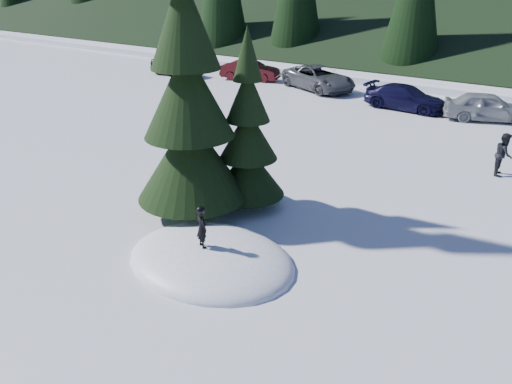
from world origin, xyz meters
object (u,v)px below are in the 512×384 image
Objects in this scene: car_1 at (250,70)px; spruce_short at (248,140)px; car_2 at (319,78)px; child_skier at (202,228)px; spruce_tall at (188,104)px; car_0 at (177,65)px; car_4 at (488,107)px; adult_0 at (504,154)px; car_3 at (405,97)px.

spruce_short is at bearing -160.84° from car_1.
child_skier is at bearing -135.56° from car_2.
spruce_tall is 2.09× the size of car_0.
spruce_tall is 3.71m from child_skier.
spruce_tall is 16.88m from car_4.
car_1 is 5.21m from car_2.
spruce_short is at bearing -48.59° from child_skier.
spruce_short reaches higher than car_4.
spruce_tall is 22.54m from car_0.
spruce_tall is at bearing 143.10° from car_4.
car_0 is (-18.00, 17.74, -0.28)m from child_skier.
spruce_short is 1.30× the size of car_0.
spruce_short is 22.22m from car_0.
car_2 is (-7.61, 19.44, -0.27)m from child_skier.
adult_0 reaches higher than car_1.
adult_0 is at bearing -136.31° from car_3.
spruce_tall is 16.10m from car_3.
car_0 is at bearing 69.93° from car_4.
spruce_short is 3.51× the size of adult_0.
spruce_tall is at bearing -165.42° from car_1.
car_1 is (-17.48, 8.70, -0.11)m from adult_0.
car_3 is at bearing -81.56° from car_2.
car_1 is 11.41m from car_3.
car_0 is at bearing 122.30° from car_2.
car_1 is at bearing 51.51° from adult_0.
adult_0 reaches higher than car_3.
car_0 is 5.45m from car_1.
adult_0 is 7.59m from car_4.
spruce_tall reaches higher than spruce_short.
car_0 is (-22.67, 7.02, -0.06)m from adult_0.
car_0 is at bearing 90.98° from car_1.
spruce_short is at bearing 129.79° from adult_0.
car_4 is (20.53, 0.25, -0.01)m from car_0.
adult_0 is at bearing -102.30° from car_2.
spruce_tall is 11.35m from adult_0.
car_3 is (-0.41, 14.46, -1.48)m from spruce_short.
adult_0 is 0.37× the size of car_0.
spruce_short reaches higher than car_3.
spruce_short is 1.04× the size of car_2.
adult_0 is 9.43m from car_3.
car_3 is (-6.18, 7.12, -0.14)m from adult_0.
car_0 is 20.53m from car_4.
car_0 is at bearing 135.24° from spruce_tall.
spruce_short is 9.44m from adult_0.
car_3 is (6.10, -1.59, -0.09)m from car_2.
car_1 is 0.98× the size of car_4.
car_4 is at bearing 76.05° from spruce_short.
car_2 is at bearing 42.61° from adult_0.
car_0 is at bearing 60.76° from adult_0.
spruce_tall is 2.11m from spruce_short.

